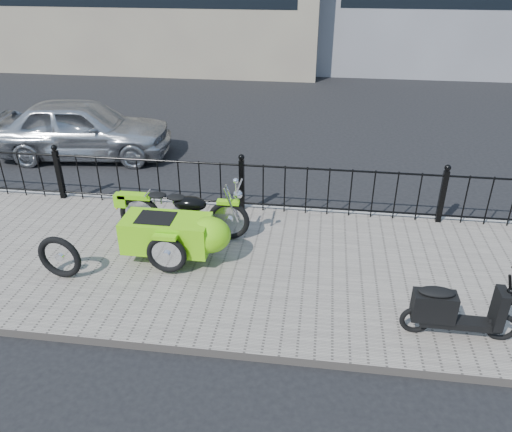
# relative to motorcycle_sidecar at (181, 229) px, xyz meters

# --- Properties ---
(ground) EXTENTS (120.00, 120.00, 0.00)m
(ground) POSITION_rel_motorcycle_sidecar_xyz_m (0.66, 0.41, -0.59)
(ground) COLOR black
(ground) RESTS_ON ground
(sidewalk) EXTENTS (30.00, 3.80, 0.12)m
(sidewalk) POSITION_rel_motorcycle_sidecar_xyz_m (0.66, -0.09, -0.53)
(sidewalk) COLOR slate
(sidewalk) RESTS_ON ground
(curb) EXTENTS (30.00, 0.10, 0.12)m
(curb) POSITION_rel_motorcycle_sidecar_xyz_m (0.66, 1.85, -0.53)
(curb) COLOR gray
(curb) RESTS_ON ground
(iron_fence) EXTENTS (14.11, 0.11, 1.08)m
(iron_fence) POSITION_rel_motorcycle_sidecar_xyz_m (0.66, 1.71, -0.01)
(iron_fence) COLOR black
(iron_fence) RESTS_ON sidewalk
(motorcycle_sidecar) EXTENTS (2.28, 1.48, 0.98)m
(motorcycle_sidecar) POSITION_rel_motorcycle_sidecar_xyz_m (0.00, 0.00, 0.00)
(motorcycle_sidecar) COLOR black
(motorcycle_sidecar) RESTS_ON sidewalk
(scooter) EXTENTS (1.41, 0.41, 0.95)m
(scooter) POSITION_rel_motorcycle_sidecar_xyz_m (3.74, -1.33, -0.10)
(scooter) COLOR black
(scooter) RESTS_ON sidewalk
(spare_tire) EXTENTS (0.68, 0.16, 0.67)m
(spare_tire) POSITION_rel_motorcycle_sidecar_xyz_m (-1.58, -0.80, -0.14)
(spare_tire) COLOR black
(spare_tire) RESTS_ON sidewalk
(sedan_car) EXTENTS (4.20, 2.06, 1.38)m
(sedan_car) POSITION_rel_motorcycle_sidecar_xyz_m (-3.49, 4.13, 0.10)
(sedan_car) COLOR #ADB0B5
(sedan_car) RESTS_ON ground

